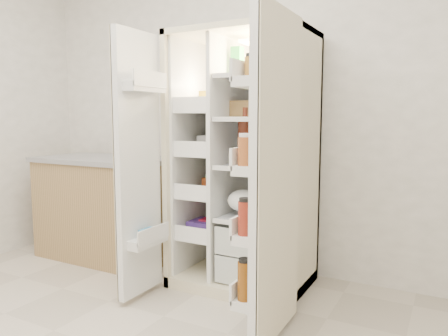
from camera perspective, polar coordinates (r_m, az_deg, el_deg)
The scene contains 5 objects.
wall_back at distance 3.45m, azimuth 2.68°, elevation 9.10°, with size 4.00×0.02×2.70m, color white.
refrigerator at distance 3.08m, azimuth 3.29°, elevation -1.92°, with size 0.92×0.70×1.80m.
freezer_door at distance 2.83m, azimuth -11.43°, elevation 0.21°, with size 0.15×0.40×1.72m.
fridge_door at distance 2.25m, azimuth 6.56°, elevation -1.80°, with size 0.17×0.58×1.72m.
kitchen_counter at distance 3.82m, azimuth -15.47°, elevation -5.12°, with size 1.20×0.64×0.87m.
Camera 1 is at (1.50, -1.11, 1.21)m, focal length 34.00 mm.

